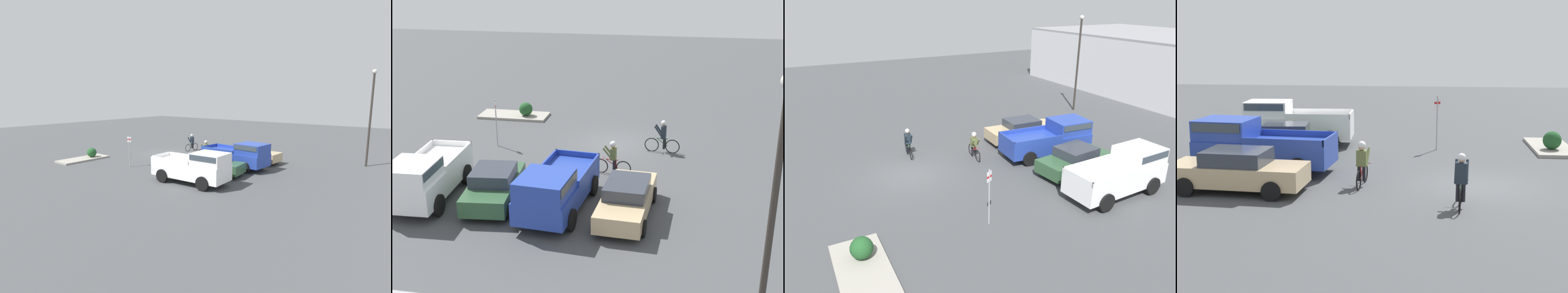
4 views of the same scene
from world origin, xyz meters
TOP-DOWN VIEW (x-y plane):
  - ground_plane at (0.00, 0.00)m, footprint 80.00×80.00m
  - sedan_0 at (-1.62, 8.31)m, footprint 2.18×4.81m
  - pickup_truck_0 at (1.22, 8.62)m, footprint 2.63×5.50m
  - sedan_1 at (3.98, 8.09)m, footprint 2.36×4.47m
  - pickup_truck_1 at (6.76, 8.52)m, footprint 2.33×5.25m
  - cyclist_0 at (-0.46, 4.15)m, footprint 1.82×0.49m
  - cyclist_1 at (-2.61, 0.77)m, footprint 1.84×0.49m
  - fire_lane_sign at (6.21, 1.44)m, footprint 0.15×0.28m
  - lamppost at (-5.72, 16.42)m, footprint 0.36×0.36m
  - curb_island at (7.02, -3.97)m, footprint 4.30×1.85m
  - shrub at (6.19, -3.86)m, footprint 0.84×0.84m

SIDE VIEW (x-z plane):
  - ground_plane at x=0.00m, z-range 0.00..0.00m
  - curb_island at x=7.02m, z-range 0.00..0.15m
  - shrub at x=6.19m, z-range 0.15..0.99m
  - sedan_0 at x=-1.62m, z-range 0.01..1.49m
  - sedan_1 at x=3.98m, z-range 0.00..1.51m
  - cyclist_0 at x=-0.46m, z-range 0.02..1.69m
  - cyclist_1 at x=-2.61m, z-range -0.01..1.75m
  - pickup_truck_0 at x=1.22m, z-range 0.05..2.14m
  - pickup_truck_1 at x=6.76m, z-range 0.06..2.23m
  - fire_lane_sign at x=6.21m, z-range 0.26..2.82m
  - lamppost at x=-5.72m, z-range 0.60..8.30m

